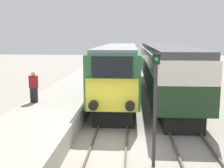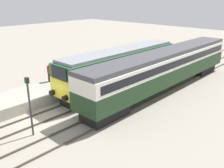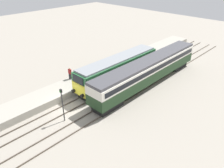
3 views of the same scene
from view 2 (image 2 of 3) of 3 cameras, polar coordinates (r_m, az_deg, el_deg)
The scene contains 8 objects.
ground_plane at distance 19.50m, azimuth -15.78°, elevation -7.51°, with size 120.00×120.00×0.00m, color gray.
platform_left at distance 26.17m, azimuth -4.79°, elevation 1.28°, with size 3.50×50.00×0.91m.
rails_near_track at distance 22.13m, azimuth -4.76°, elevation -3.28°, with size 1.51×60.00×0.14m.
rails_far_track at distance 19.94m, azimuth 1.86°, elevation -5.88°, with size 1.50×60.00×0.14m.
locomotive at distance 24.07m, azimuth 2.02°, elevation 3.99°, with size 2.70×14.60×3.89m.
passenger_carriage at distance 24.10m, azimuth 12.18°, elevation 4.02°, with size 2.75×20.62×3.85m.
person_on_platform at distance 24.26m, azimuth -14.04°, elevation 2.52°, with size 0.44×0.26×1.72m.
signal_post at distance 16.44m, azimuth -18.36°, elevation -3.94°, with size 0.24×0.28×3.96m.
Camera 2 is at (15.25, -8.56, 8.62)m, focal length 40.00 mm.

